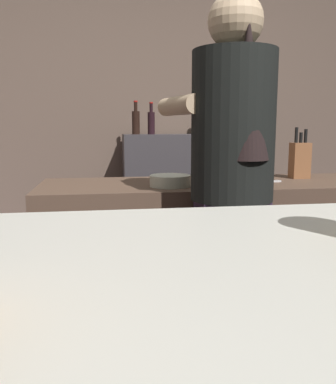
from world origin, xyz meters
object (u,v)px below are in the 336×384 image
object	(u,v)px
bottle_hot_sauce	(207,121)
bottle_vinegar	(136,121)
bartender	(233,174)
chefs_knife	(260,182)
bottle_olive_oil	(151,122)
bottle_soy	(226,126)
knife_block	(300,160)
mixing_bowl	(170,181)

from	to	relation	value
bottle_hot_sauce	bottle_vinegar	size ratio (longest dim) A/B	1.03
bartender	chefs_knife	distance (m)	0.50
chefs_knife	bottle_olive_oil	xyz separation A→B (m)	(-0.43, 1.27, 0.32)
chefs_knife	bottle_soy	xyz separation A→B (m)	(0.20, 1.29, 0.30)
knife_block	bottle_hot_sauce	bearing A→B (deg)	102.31
bartender	mixing_bowl	bearing A→B (deg)	18.50
bottle_olive_oil	knife_block	bearing A→B (deg)	-57.32
bartender	knife_block	xyz separation A→B (m)	(0.57, 0.55, 0.01)
mixing_bowl	bottle_vinegar	size ratio (longest dim) A/B	0.77
bottle_hot_sauce	bottle_soy	bearing A→B (deg)	-7.65
mixing_bowl	bottle_vinegar	world-z (taller)	bottle_vinegar
bottle_hot_sauce	bottle_olive_oil	xyz separation A→B (m)	(-0.47, -0.04, -0.01)
chefs_knife	bottle_soy	size ratio (longest dim) A/B	1.33
bartender	chefs_knife	world-z (taller)	bartender
mixing_bowl	bottle_soy	distance (m)	1.54
knife_block	bottle_olive_oil	size ratio (longest dim) A/B	1.13
mixing_bowl	bottle_hot_sauce	bearing A→B (deg)	69.12
bartender	bottle_hot_sauce	xyz separation A→B (m)	(0.32, 1.71, 0.24)
knife_block	bottle_vinegar	world-z (taller)	bottle_vinegar
bartender	bottle_hot_sauce	bearing A→B (deg)	-23.21
knife_block	chefs_knife	xyz separation A→B (m)	(-0.29, -0.15, -0.10)
bottle_soy	chefs_knife	bearing A→B (deg)	-98.67
bartender	knife_block	world-z (taller)	bartender
bartender	bottle_hot_sauce	size ratio (longest dim) A/B	6.25
mixing_bowl	bottle_olive_oil	xyz separation A→B (m)	(0.06, 1.33, 0.30)
bottle_hot_sauce	bartender	bearing A→B (deg)	-100.43
knife_block	bottle_vinegar	xyz separation A→B (m)	(-0.84, 1.12, 0.23)
bottle_soy	bottle_vinegar	distance (m)	0.75
chefs_knife	bottle_soy	bearing A→B (deg)	73.01
bottle_soy	bartender	bearing A→B (deg)	-105.65
mixing_bowl	bottle_olive_oil	distance (m)	1.37
bottle_vinegar	knife_block	bearing A→B (deg)	-52.94
mixing_bowl	chefs_knife	xyz separation A→B (m)	(0.49, 0.06, -0.02)
knife_block	bottle_olive_oil	distance (m)	1.35
mixing_bowl	bottle_soy	world-z (taller)	bottle_soy
mixing_bowl	bottle_hot_sauce	world-z (taller)	bottle_hot_sauce
bartender	mixing_bowl	size ratio (longest dim) A/B	8.40
chefs_knife	bartender	bearing A→B (deg)	-132.71
bottle_vinegar	bottle_soy	bearing A→B (deg)	1.87
mixing_bowl	knife_block	bearing A→B (deg)	15.19
knife_block	bottle_vinegar	bearing A→B (deg)	127.06
chefs_knife	bottle_hot_sauce	size ratio (longest dim) A/B	0.89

